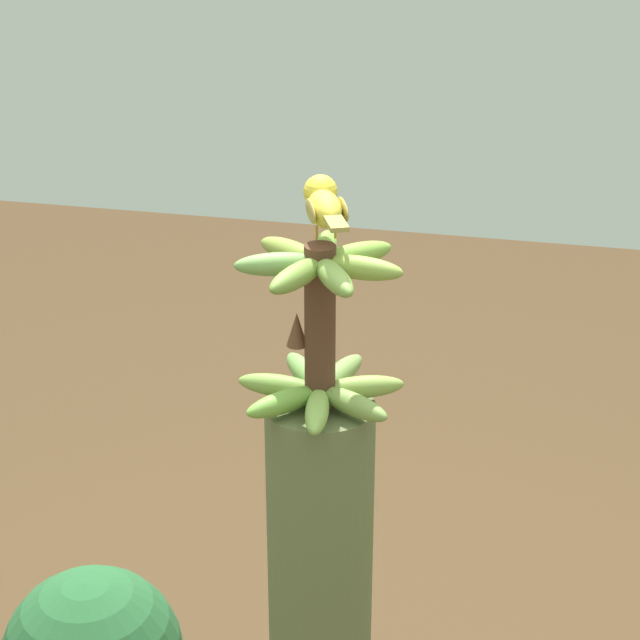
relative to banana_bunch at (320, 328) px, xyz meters
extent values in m
cylinder|color=#4C2D1E|center=(0.00, 0.00, 0.00)|extent=(0.05, 0.05, 0.30)
ellipsoid|color=#7AA246|center=(-0.01, 0.07, -0.12)|extent=(0.06, 0.15, 0.04)
ellipsoid|color=olive|center=(-0.07, 0.04, -0.12)|extent=(0.15, 0.11, 0.04)
ellipsoid|color=olive|center=(-0.07, -0.03, -0.12)|extent=(0.15, 0.09, 0.04)
ellipsoid|color=#75934A|center=(-0.02, -0.07, -0.12)|extent=(0.08, 0.15, 0.04)
ellipsoid|color=#6C9949|center=(0.04, -0.06, -0.12)|extent=(0.12, 0.14, 0.04)
ellipsoid|color=olive|center=(0.07, 0.00, -0.12)|extent=(0.15, 0.05, 0.04)
ellipsoid|color=#6B9D3A|center=(0.05, 0.06, -0.12)|extent=(0.13, 0.14, 0.04)
ellipsoid|color=olive|center=(0.02, 0.06, 0.12)|extent=(0.09, 0.15, 0.04)
ellipsoid|color=olive|center=(-0.04, 0.06, 0.12)|extent=(0.11, 0.15, 0.04)
ellipsoid|color=olive|center=(-0.07, 0.01, 0.12)|extent=(0.15, 0.06, 0.04)
ellipsoid|color=#759F39|center=(-0.05, -0.05, 0.12)|extent=(0.13, 0.13, 0.04)
ellipsoid|color=olive|center=(0.01, -0.07, 0.12)|extent=(0.06, 0.15, 0.04)
ellipsoid|color=olive|center=(0.06, -0.04, 0.12)|extent=(0.15, 0.11, 0.04)
ellipsoid|color=#6C974B|center=(0.06, 0.02, 0.12)|extent=(0.15, 0.09, 0.04)
cone|color=brown|center=(0.04, 0.00, -0.01)|extent=(0.04, 0.04, 0.06)
cone|color=brown|center=(0.01, -0.04, 0.00)|extent=(0.04, 0.04, 0.06)
cylinder|color=#C68933|center=(-0.02, -0.04, 0.16)|extent=(0.00, 0.01, 0.02)
cylinder|color=#C68933|center=(0.01, -0.03, 0.16)|extent=(0.01, 0.00, 0.02)
ellipsoid|color=gold|center=(0.00, -0.03, 0.20)|extent=(0.09, 0.12, 0.06)
ellipsoid|color=olive|center=(-0.03, -0.04, 0.20)|extent=(0.04, 0.08, 0.03)
ellipsoid|color=olive|center=(0.02, -0.02, 0.20)|extent=(0.04, 0.08, 0.03)
cube|color=olive|center=(-0.04, 0.04, 0.20)|extent=(0.05, 0.07, 0.01)
sphere|color=gold|center=(0.02, -0.08, 0.21)|extent=(0.06, 0.06, 0.06)
sphere|color=black|center=(0.04, -0.08, 0.22)|extent=(0.01, 0.01, 0.01)
cone|color=orange|center=(0.03, -0.11, 0.21)|extent=(0.03, 0.03, 0.02)
camera|label=1|loc=(-0.39, 1.68, 0.79)|focal=63.34mm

